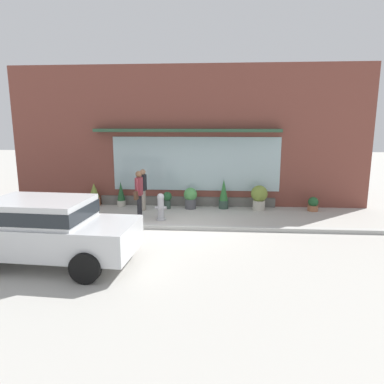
% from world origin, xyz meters
% --- Properties ---
extents(ground_plane, '(60.00, 60.00, 0.00)m').
position_xyz_m(ground_plane, '(0.00, 0.00, 0.00)').
color(ground_plane, '#B2AFA8').
extents(curb_strip, '(14.00, 0.24, 0.12)m').
position_xyz_m(curb_strip, '(0.00, -0.20, 0.06)').
color(curb_strip, '#B2B2AD').
rests_on(curb_strip, ground_plane).
extents(storefront, '(14.00, 0.81, 5.43)m').
position_xyz_m(storefront, '(0.00, 3.19, 2.66)').
color(storefront, brown).
rests_on(storefront, ground_plane).
extents(fire_hydrant, '(0.40, 0.36, 0.92)m').
position_xyz_m(fire_hydrant, '(-0.70, 0.78, 0.47)').
color(fire_hydrant, '#B2B2B7').
rests_on(fire_hydrant, ground_plane).
extents(pedestrian_with_handbag, '(0.22, 0.67, 1.65)m').
position_xyz_m(pedestrian_with_handbag, '(-1.48, 0.97, 0.96)').
color(pedestrian_with_handbag, '#232328').
rests_on(pedestrian_with_handbag, ground_plane).
extents(pedestrian_passerby, '(0.22, 0.50, 1.57)m').
position_xyz_m(pedestrian_passerby, '(-1.57, 2.08, 0.91)').
color(pedestrian_passerby, '#9E9384').
rests_on(pedestrian_passerby, ground_plane).
extents(parked_car_silver, '(4.11, 2.12, 1.55)m').
position_xyz_m(parked_car_silver, '(-2.74, -3.13, 0.89)').
color(parked_car_silver, silver).
rests_on(parked_car_silver, ground_plane).
extents(potted_plant_window_left, '(0.51, 0.51, 0.82)m').
position_xyz_m(potted_plant_window_left, '(0.18, 2.47, 0.44)').
color(potted_plant_window_left, '#4C4C51').
rests_on(potted_plant_window_left, ground_plane).
extents(potted_plant_trailing_edge, '(0.34, 0.34, 0.98)m').
position_xyz_m(potted_plant_trailing_edge, '(-2.60, 2.70, 0.47)').
color(potted_plant_trailing_edge, '#B7B2A3').
rests_on(potted_plant_trailing_edge, ground_plane).
extents(potted_plant_by_entrance, '(0.62, 0.62, 0.95)m').
position_xyz_m(potted_plant_by_entrance, '(2.79, 2.43, 0.53)').
color(potted_plant_by_entrance, '#B7B2A3').
rests_on(potted_plant_by_entrance, ground_plane).
extents(potted_plant_window_right, '(0.37, 0.37, 1.14)m').
position_xyz_m(potted_plant_window_right, '(1.45, 2.59, 0.54)').
color(potted_plant_window_right, '#33473D').
rests_on(potted_plant_window_right, ground_plane).
extents(potted_plant_doorstep, '(0.39, 0.39, 0.53)m').
position_xyz_m(potted_plant_doorstep, '(4.80, 2.46, 0.26)').
color(potted_plant_doorstep, '#9E6042').
rests_on(potted_plant_doorstep, ground_plane).
extents(potted_plant_corner_tall, '(0.46, 0.46, 0.90)m').
position_xyz_m(potted_plant_corner_tall, '(-3.69, 2.71, 0.43)').
color(potted_plant_corner_tall, '#9E6042').
rests_on(potted_plant_corner_tall, ground_plane).
extents(potted_plant_near_hydrant, '(0.35, 0.35, 0.66)m').
position_xyz_m(potted_plant_near_hydrant, '(-0.71, 2.41, 0.38)').
color(potted_plant_near_hydrant, '#33473D').
rests_on(potted_plant_near_hydrant, ground_plane).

